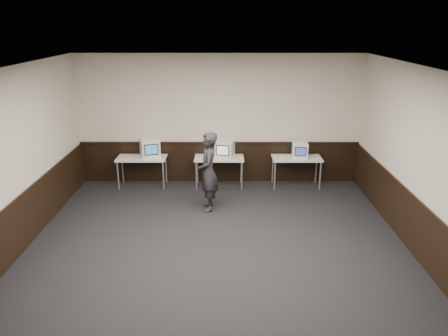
# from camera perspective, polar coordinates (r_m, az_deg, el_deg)

# --- Properties ---
(floor) EXTENTS (8.00, 8.00, 0.00)m
(floor) POSITION_cam_1_polar(r_m,az_deg,el_deg) (7.67, -0.98, -12.06)
(floor) COLOR black
(floor) RESTS_ON ground
(ceiling) EXTENTS (8.00, 8.00, 0.00)m
(ceiling) POSITION_cam_1_polar(r_m,az_deg,el_deg) (6.63, -1.14, 12.45)
(ceiling) COLOR white
(ceiling) RESTS_ON back_wall
(back_wall) EXTENTS (7.00, 0.00, 7.00)m
(back_wall) POSITION_cam_1_polar(r_m,az_deg,el_deg) (10.84, -0.63, 6.33)
(back_wall) COLOR beige
(back_wall) RESTS_ON ground
(right_wall) EXTENTS (0.00, 8.00, 8.00)m
(right_wall) POSITION_cam_1_polar(r_m,az_deg,el_deg) (7.75, 25.79, -0.66)
(right_wall) COLOR beige
(right_wall) RESTS_ON ground
(wainscot_back) EXTENTS (6.98, 0.04, 1.00)m
(wainscot_back) POSITION_cam_1_polar(r_m,az_deg,el_deg) (11.11, -0.61, 0.76)
(wainscot_back) COLOR black
(wainscot_back) RESTS_ON back_wall
(wainscot_left) EXTENTS (0.04, 7.98, 1.00)m
(wainscot_left) POSITION_cam_1_polar(r_m,az_deg,el_deg) (8.26, -26.16, -7.83)
(wainscot_left) COLOR black
(wainscot_left) RESTS_ON left_wall
(wainscot_right) EXTENTS (0.04, 7.98, 1.00)m
(wainscot_right) POSITION_cam_1_polar(r_m,az_deg,el_deg) (8.14, 24.58, -7.99)
(wainscot_right) COLOR black
(wainscot_right) RESTS_ON right_wall
(wainscot_rail) EXTENTS (6.98, 0.06, 0.04)m
(wainscot_rail) POSITION_cam_1_polar(r_m,az_deg,el_deg) (10.94, -0.62, 3.32)
(wainscot_rail) COLOR black
(wainscot_rail) RESTS_ON wainscot_back
(desk_left) EXTENTS (1.20, 0.60, 0.75)m
(desk_left) POSITION_cam_1_polar(r_m,az_deg,el_deg) (10.89, -10.69, 1.03)
(desk_left) COLOR silver
(desk_left) RESTS_ON ground
(desk_center) EXTENTS (1.20, 0.60, 0.75)m
(desk_center) POSITION_cam_1_polar(r_m,az_deg,el_deg) (10.69, -0.64, 1.04)
(desk_center) COLOR silver
(desk_center) RESTS_ON ground
(desk_right) EXTENTS (1.20, 0.60, 0.75)m
(desk_right) POSITION_cam_1_polar(r_m,az_deg,el_deg) (10.83, 9.46, 1.02)
(desk_right) COLOR silver
(desk_right) RESTS_ON ground
(emac_left) EXTENTS (0.57, 0.59, 0.45)m
(emac_left) POSITION_cam_1_polar(r_m,az_deg,el_deg) (10.81, -9.65, 2.60)
(emac_left) COLOR white
(emac_left) RESTS_ON desk_left
(emac_center) EXTENTS (0.51, 0.53, 0.42)m
(emac_center) POSITION_cam_1_polar(r_m,az_deg,el_deg) (10.63, 0.10, 2.53)
(emac_center) COLOR white
(emac_center) RESTS_ON desk_center
(emac_right) EXTENTS (0.40, 0.43, 0.37)m
(emac_right) POSITION_cam_1_polar(r_m,az_deg,el_deg) (10.77, 9.89, 2.32)
(emac_right) COLOR white
(emac_right) RESTS_ON desk_right
(person) EXTENTS (0.44, 0.65, 1.73)m
(person) POSITION_cam_1_polar(r_m,az_deg,el_deg) (9.30, -2.07, -0.52)
(person) COLOR #242328
(person) RESTS_ON ground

